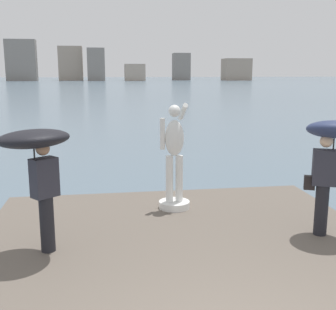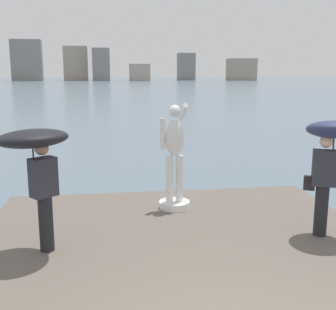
% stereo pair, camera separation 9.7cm
% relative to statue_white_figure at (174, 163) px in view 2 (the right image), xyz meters
% --- Properties ---
extents(ground_plane, '(400.00, 400.00, 0.00)m').
position_rel_statue_white_figure_xyz_m(ground_plane, '(-0.16, 34.93, -1.33)').
color(ground_plane, slate).
extents(pier, '(6.71, 9.32, 0.40)m').
position_rel_statue_white_figure_xyz_m(pier, '(-0.16, -3.41, -1.13)').
color(pier, '#60564C').
rests_on(pier, ground).
extents(statue_white_figure, '(0.63, 0.88, 2.14)m').
position_rel_statue_white_figure_xyz_m(statue_white_figure, '(0.00, 0.00, 0.00)').
color(statue_white_figure, white).
rests_on(statue_white_figure, pier).
extents(onlooker_left, '(1.49, 1.49, 1.96)m').
position_rel_statue_white_figure_xyz_m(onlooker_left, '(-2.37, -1.83, 0.63)').
color(onlooker_left, black).
rests_on(onlooker_left, pier).
extents(onlooker_right, '(1.20, 1.22, 2.04)m').
position_rel_statue_white_figure_xyz_m(onlooker_right, '(2.33, -1.80, 0.60)').
color(onlooker_right, black).
rests_on(onlooker_right, pier).
extents(distant_skyline, '(95.71, 12.56, 13.66)m').
position_rel_statue_white_figure_xyz_m(distant_skyline, '(0.68, 142.15, 3.83)').
color(distant_skyline, gray).
rests_on(distant_skyline, ground).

